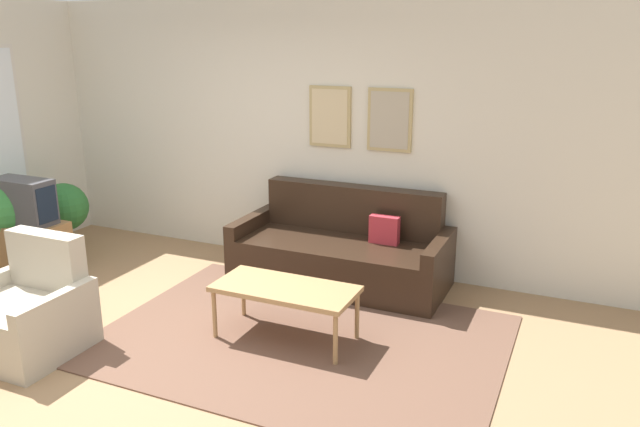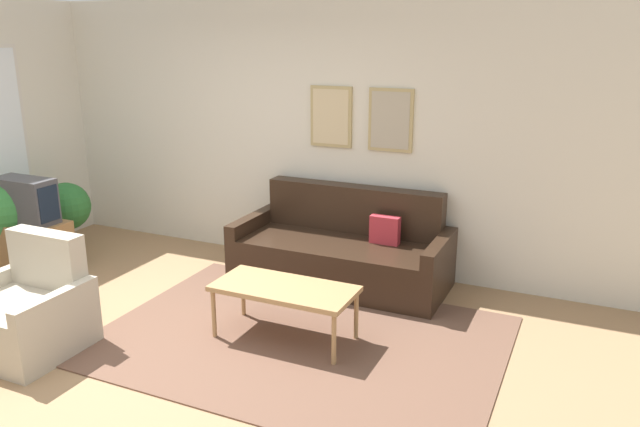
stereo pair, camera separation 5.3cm
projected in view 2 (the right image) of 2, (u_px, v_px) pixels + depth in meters
ground_plane at (131, 356)px, 4.72m from camera, size 16.00×16.00×0.00m
area_rug at (299, 339)px, 4.97m from camera, size 3.14×2.26×0.01m
wall_back at (283, 132)px, 6.51m from camera, size 8.00×0.09×2.70m
couch at (343, 252)px, 6.05m from camera, size 2.05×0.90×0.90m
coffee_table at (284, 291)px, 4.87m from camera, size 1.12×0.52×0.45m
tv_stand at (31, 249)px, 6.23m from camera, size 0.75×0.45×0.55m
tv at (25, 200)px, 6.09m from camera, size 0.64×0.28×0.44m
armchair at (26, 314)px, 4.77m from camera, size 0.85×0.76×0.87m
potted_plant_tall at (11, 211)px, 6.23m from camera, size 0.62×0.62×0.99m
potted_plant_by_window at (67, 209)px, 6.74m from camera, size 0.51×0.51×0.80m
potted_plant_small at (5, 213)px, 6.24m from camera, size 0.62×0.62×0.94m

